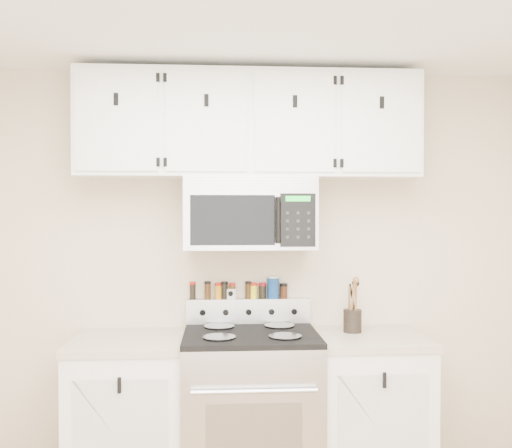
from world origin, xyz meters
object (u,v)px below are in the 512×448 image
(range, at_px, (251,413))
(microwave, at_px, (250,213))
(salt_canister, at_px, (273,287))
(utensil_crock, at_px, (352,319))

(range, relative_size, microwave, 1.45)
(salt_canister, bearing_deg, microwave, -134.84)
(microwave, height_order, salt_canister, microwave)
(utensil_crock, height_order, salt_canister, salt_canister)
(range, xyz_separation_m, utensil_crock, (0.61, 0.11, 0.51))
(microwave, height_order, utensil_crock, microwave)
(microwave, xyz_separation_m, utensil_crock, (0.61, -0.02, -0.63))
(range, bearing_deg, salt_canister, 61.20)
(range, relative_size, utensil_crock, 3.51)
(range, distance_m, utensil_crock, 0.81)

